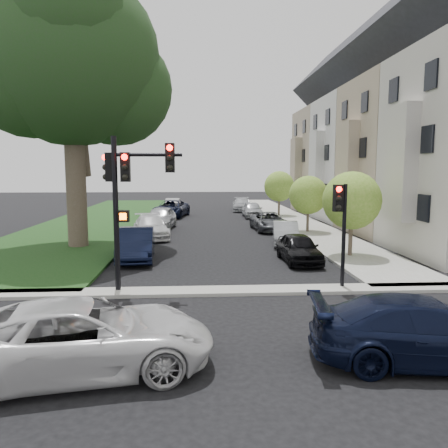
{
  "coord_description": "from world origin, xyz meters",
  "views": [
    {
      "loc": [
        -1.05,
        -12.53,
        4.2
      ],
      "look_at": [
        0.0,
        5.0,
        2.0
      ],
      "focal_mm": 35.0,
      "sensor_mm": 36.0,
      "label": 1
    }
  ],
  "objects": [
    {
      "name": "grass_strip",
      "position": [
        -9.0,
        24.0,
        0.06
      ],
      "size": [
        8.0,
        44.0,
        0.12
      ],
      "primitive_type": "cube",
      "color": "#153D13",
      "rests_on": "ground"
    },
    {
      "name": "sidewalk_right",
      "position": [
        6.75,
        24.0,
        0.06
      ],
      "size": [
        3.5,
        44.0,
        0.12
      ],
      "primitive_type": "cube",
      "color": "gray",
      "rests_on": "ground"
    },
    {
      "name": "ground",
      "position": [
        0.0,
        0.0,
        0.0
      ],
      "size": [
        140.0,
        140.0,
        0.0
      ],
      "primitive_type": "plane",
      "color": "black",
      "rests_on": "ground"
    },
    {
      "name": "car_parked_3",
      "position": [
        3.72,
        25.46,
        0.69
      ],
      "size": [
        1.64,
        4.04,
        1.37
      ],
      "primitive_type": "imported",
      "rotation": [
        0.0,
        0.0,
        -0.0
      ],
      "color": "#999BA0",
      "rests_on": "ground"
    },
    {
      "name": "sidewalk_cross",
      "position": [
        0.0,
        2.0,
        0.06
      ],
      "size": [
        60.0,
        1.0,
        0.12
      ],
      "primitive_type": "cube",
      "color": "gray",
      "rests_on": "ground"
    },
    {
      "name": "car_parked_6",
      "position": [
        -3.96,
        14.27,
        0.69
      ],
      "size": [
        2.85,
        5.05,
        1.38
      ],
      "primitive_type": "imported",
      "rotation": [
        0.0,
        0.0,
        0.2
      ],
      "color": "silver",
      "rests_on": "ground"
    },
    {
      "name": "traffic_signal_secondary",
      "position": [
        3.89,
        2.19,
        2.59
      ],
      "size": [
        0.49,
        0.39,
        3.71
      ],
      "color": "black",
      "rests_on": "ground"
    },
    {
      "name": "house_c",
      "position": [
        12.45,
        23.0,
        6.93
      ],
      "size": [
        7.7,
        7.55,
        15.97
      ],
      "color": "#AFAFAF",
      "rests_on": "ground"
    },
    {
      "name": "house_b",
      "position": [
        12.45,
        15.5,
        6.93
      ],
      "size": [
        7.7,
        7.55,
        15.97
      ],
      "color": "tan",
      "rests_on": "ground"
    },
    {
      "name": "car_parked_9",
      "position": [
        -3.63,
        31.72,
        0.64
      ],
      "size": [
        1.58,
        3.97,
        1.28
      ],
      "primitive_type": "imported",
      "rotation": [
        0.0,
        0.0,
        -0.06
      ],
      "color": "silver",
      "rests_on": "ground"
    },
    {
      "name": "car_parked_2",
      "position": [
        3.85,
        17.08,
        0.64
      ],
      "size": [
        2.34,
        4.68,
        1.27
      ],
      "primitive_type": "imported",
      "rotation": [
        0.0,
        0.0,
        0.05
      ],
      "color": "#3F4247",
      "rests_on": "ground"
    },
    {
      "name": "small_tree_a",
      "position": [
        6.2,
        7.62,
        2.74
      ],
      "size": [
        2.75,
        2.75,
        4.12
      ],
      "color": "#423626",
      "rests_on": "ground"
    },
    {
      "name": "car_parked_8",
      "position": [
        -3.43,
        26.12,
        0.75
      ],
      "size": [
        3.38,
        5.73,
        1.49
      ],
      "primitive_type": "imported",
      "rotation": [
        0.0,
        0.0,
        -0.18
      ],
      "color": "black",
      "rests_on": "ground"
    },
    {
      "name": "car_parked_1",
      "position": [
        3.85,
        11.48,
        0.64
      ],
      "size": [
        1.91,
        4.05,
        1.28
      ],
      "primitive_type": "imported",
      "rotation": [
        0.0,
        0.0,
        -0.15
      ],
      "color": "#999BA0",
      "rests_on": "ground"
    },
    {
      "name": "car_parked_7",
      "position": [
        -3.72,
        18.34,
        0.79
      ],
      "size": [
        2.28,
        4.79,
        1.58
      ],
      "primitive_type": "imported",
      "rotation": [
        0.0,
        0.0,
        -0.09
      ],
      "color": "#999BA0",
      "rests_on": "ground"
    },
    {
      "name": "small_tree_b",
      "position": [
        6.2,
        15.78,
        2.53
      ],
      "size": [
        2.53,
        2.53,
        3.8
      ],
      "color": "#423626",
      "rests_on": "ground"
    },
    {
      "name": "car_parked_5",
      "position": [
        -3.94,
        7.73,
        0.75
      ],
      "size": [
        1.92,
        4.63,
        1.49
      ],
      "primitive_type": "imported",
      "rotation": [
        0.0,
        0.0,
        0.08
      ],
      "color": "black",
      "rests_on": "ground"
    },
    {
      "name": "eucalyptus",
      "position": [
        -7.57,
        11.1,
        9.87
      ],
      "size": [
        10.2,
        9.26,
        14.46
      ],
      "color": "#423626",
      "rests_on": "ground"
    },
    {
      "name": "car_cross_far",
      "position": [
        3.87,
        -3.74,
        0.72
      ],
      "size": [
        5.18,
        2.6,
        1.44
      ],
      "primitive_type": "imported",
      "rotation": [
        0.0,
        0.0,
        1.45
      ],
      "color": "black",
      "rests_on": "ground"
    },
    {
      "name": "small_tree_c",
      "position": [
        6.2,
        26.11,
        2.7
      ],
      "size": [
        2.71,
        2.71,
        4.06
      ],
      "color": "#423626",
      "rests_on": "ground"
    },
    {
      "name": "house_d",
      "position": [
        12.45,
        30.5,
        6.93
      ],
      "size": [
        7.7,
        7.55,
        15.97
      ],
      "color": "gray",
      "rests_on": "ground"
    },
    {
      "name": "car_cross_near",
      "position": [
        -3.47,
        -3.71,
        0.76
      ],
      "size": [
        5.83,
        3.47,
        1.52
      ],
      "primitive_type": "imported",
      "rotation": [
        0.0,
        0.0,
        1.75
      ],
      "color": "silver",
      "rests_on": "ground"
    },
    {
      "name": "traffic_signal_main",
      "position": [
        -3.38,
        2.23,
        3.65
      ],
      "size": [
        2.58,
        0.66,
        5.29
      ],
      "color": "black",
      "rests_on": "ground"
    },
    {
      "name": "car_parked_4",
      "position": [
        3.42,
        31.56,
        0.66
      ],
      "size": [
        2.24,
        4.72,
        1.33
      ],
      "primitive_type": "imported",
      "rotation": [
        0.0,
        0.0,
        -0.09
      ],
      "color": "#999BA0",
      "rests_on": "ground"
    },
    {
      "name": "car_parked_0",
      "position": [
        3.52,
        6.76,
        0.65
      ],
      "size": [
        1.64,
        3.87,
        1.3
      ],
      "primitive_type": "imported",
      "rotation": [
        0.0,
        0.0,
        0.03
      ],
      "color": "black",
      "rests_on": "ground"
    }
  ]
}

